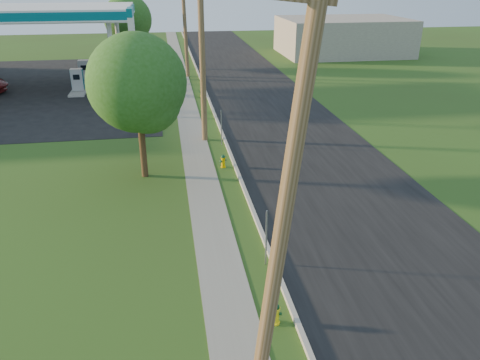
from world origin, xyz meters
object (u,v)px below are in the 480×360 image
object	(u,v)px
fuel_pump_se	(85,74)
hydrant_far	(202,92)
utility_pole_near	(285,210)
tree_verge	(139,87)
utility_pole_mid	(202,52)
fuel_pump_ne	(78,84)
price_pylon	(132,32)
utility_pole_far	(185,22)
hydrant_near	(276,314)
tree_lot	(129,21)
hydrant_mid	(223,161)

from	to	relation	value
fuel_pump_se	hydrant_far	bearing A→B (deg)	-34.95
utility_pole_near	tree_verge	bearing A→B (deg)	103.52
utility_pole_mid	fuel_pump_ne	distance (m)	16.31
tree_verge	price_pylon	bearing A→B (deg)	94.02
utility_pole_far	fuel_pump_ne	world-z (taller)	utility_pole_far
price_pylon	hydrant_near	world-z (taller)	price_pylon
utility_pole_near	tree_verge	distance (m)	13.59
tree_lot	hydrant_mid	size ratio (longest dim) A/B	10.20
tree_lot	fuel_pump_se	bearing A→B (deg)	-121.59
utility_pole_near	tree_lot	size ratio (longest dim) A/B	1.36
utility_pole_near	hydrant_far	xyz separation A→B (m)	(0.70, 28.29, -4.48)
utility_pole_far	hydrant_mid	world-z (taller)	utility_pole_far
tree_verge	hydrant_far	distance (m)	16.06
utility_pole_near	utility_pole_mid	world-z (taller)	utility_pole_mid
fuel_pump_ne	tree_lot	world-z (taller)	tree_lot
tree_verge	tree_lot	distance (m)	27.99
fuel_pump_se	tree_verge	distance (m)	22.81
price_pylon	tree_verge	world-z (taller)	price_pylon
utility_pole_far	price_pylon	distance (m)	13.11
utility_pole_near	hydrant_far	world-z (taller)	utility_pole_near
utility_pole_mid	tree_verge	world-z (taller)	utility_pole_mid
fuel_pump_se	price_pylon	distance (m)	13.40
tree_lot	hydrant_near	size ratio (longest dim) A/B	10.17
utility_pole_mid	tree_verge	bearing A→B (deg)	-123.52
utility_pole_near	fuel_pump_ne	world-z (taller)	utility_pole_near
fuel_pump_se	hydrant_mid	world-z (taller)	fuel_pump_se
tree_verge	fuel_pump_se	bearing A→B (deg)	104.72
utility_pole_far	fuel_pump_ne	distance (m)	10.99
tree_verge	hydrant_mid	xyz separation A→B (m)	(3.70, 0.54, -3.92)
fuel_pump_se	hydrant_near	xyz separation A→B (m)	(9.42, -32.64, -0.39)
hydrant_far	utility_pole_far	bearing A→B (deg)	95.18
hydrant_near	hydrant_far	bearing A→B (deg)	89.60
fuel_pump_ne	hydrant_near	world-z (taller)	fuel_pump_ne
hydrant_far	fuel_pump_ne	bearing A→B (deg)	164.24
utility_pole_far	fuel_pump_ne	size ratio (longest dim) A/B	2.97
utility_pole_near	fuel_pump_se	distance (m)	36.34
tree_verge	fuel_pump_ne	bearing A→B (deg)	107.83
fuel_pump_ne	price_pylon	world-z (taller)	price_pylon
hydrant_near	utility_pole_mid	bearing A→B (deg)	91.90
utility_pole_far	tree_lot	xyz separation A→B (m)	(-5.13, 5.13, -0.33)
utility_pole_mid	hydrant_near	size ratio (longest dim) A/B	14.33
price_pylon	hydrant_far	distance (m)	8.38
tree_lot	hydrant_far	xyz separation A→B (m)	(5.83, -12.84, -4.15)
hydrant_mid	utility_pole_mid	bearing A→B (deg)	97.02
utility_pole_near	hydrant_near	size ratio (longest dim) A/B	13.87
utility_pole_far	hydrant_far	world-z (taller)	utility_pole_far
utility_pole_mid	hydrant_mid	world-z (taller)	utility_pole_mid
utility_pole_far	hydrant_mid	xyz separation A→B (m)	(0.52, -22.25, -4.47)
tree_lot	hydrant_near	world-z (taller)	tree_lot
fuel_pump_se	hydrant_mid	distance (m)	23.25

